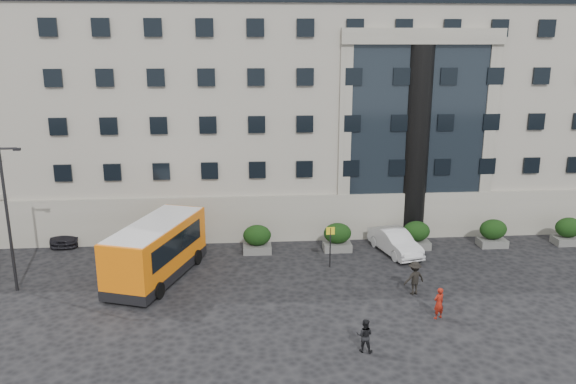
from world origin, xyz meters
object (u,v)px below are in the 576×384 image
hedge_e (493,233)px  hedge_f (568,231)px  hedge_c (337,237)px  minibus (157,248)px  red_truck (51,193)px  parked_car_d (15,211)px  street_lamp (8,214)px  hedge_b (257,239)px  hedge_a (175,241)px  hedge_d (416,235)px  pedestrian_c (414,278)px  pedestrian_b (365,335)px  bus_stop_sign (330,240)px  pedestrian_a (439,303)px  white_taxi (395,242)px  parked_car_c (70,231)px

hedge_e → hedge_f: 5.20m
hedge_e → hedge_c: bearing=180.0°
hedge_c → minibus: minibus is taller
red_truck → parked_car_d: (-1.98, -2.41, -0.74)m
hedge_c → hedge_e: same height
parked_car_d → street_lamp: bearing=-77.8°
hedge_b → parked_car_d: hedge_b is taller
hedge_a → hedge_e: bearing=0.0°
hedge_d → pedestrian_c: size_ratio=0.99×
red_truck → pedestrian_b: red_truck is taller
hedge_e → pedestrian_c: 10.08m
hedge_b → pedestrian_b: 13.18m
hedge_b → hedge_f: same height
bus_stop_sign → hedge_a: bearing=163.6°
hedge_a → pedestrian_a: bearing=-35.0°
hedge_a → white_taxi: size_ratio=0.39×
parked_car_c → parked_car_d: size_ratio=0.82×
minibus → red_truck: (-10.44, 14.23, -0.30)m
hedge_b → pedestrian_a: 12.96m
hedge_b → pedestrian_c: size_ratio=0.99×
hedge_f → white_taxi: size_ratio=0.39×
hedge_e → hedge_b: bearing=180.0°
parked_car_c → pedestrian_c: 23.32m
hedge_e → parked_car_c: size_ratio=0.41×
hedge_d → hedge_a: bearing=180.0°
hedge_a → red_truck: bearing=136.1°
hedge_e → minibus: bearing=-170.4°
hedge_a → hedge_c: size_ratio=1.00×
hedge_b → pedestrian_b: bearing=-70.6°
hedge_c → hedge_f: size_ratio=1.00×
street_lamp → parked_car_d: bearing=111.3°
red_truck → white_taxi: size_ratio=1.20×
street_lamp → parked_car_c: street_lamp is taller
hedge_c → hedge_d: (5.20, 0.00, 0.00)m
parked_car_c → street_lamp: bearing=-94.1°
hedge_e → street_lamp: 29.34m
hedge_c → hedge_f: same height
hedge_c → hedge_e: (10.40, 0.00, 0.00)m
hedge_b → street_lamp: 14.41m
white_taxi → hedge_c: bearing=152.6°
hedge_c → red_truck: (-21.42, 10.61, 0.57)m
minibus → pedestrian_b: size_ratio=5.44×
hedge_b → pedestrian_b: hedge_b is taller
hedge_d → parked_car_d: hedge_d is taller
minibus → hedge_c: bearing=37.3°
hedge_d → hedge_e: same height
hedge_d → minibus: 16.60m
pedestrian_a → street_lamp: bearing=-35.3°
hedge_d → pedestrian_a: hedge_d is taller
bus_stop_sign → parked_car_d: size_ratio=0.46×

